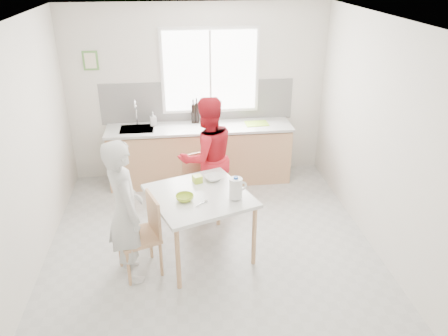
{
  "coord_description": "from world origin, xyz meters",
  "views": [
    {
      "loc": [
        -0.36,
        -4.35,
        3.27
      ],
      "look_at": [
        0.17,
        0.2,
        1.04
      ],
      "focal_mm": 35.0,
      "sensor_mm": 36.0,
      "label": 1
    }
  ],
  "objects_px": {
    "milk_jug": "(236,188)",
    "person_white": "(125,212)",
    "bowl_green": "(185,198)",
    "chair_far": "(199,183)",
    "bowl_white": "(214,178)",
    "dining_table": "(200,201)",
    "person_red": "(207,158)",
    "wine_bottle_b": "(193,114)",
    "chair_left": "(144,232)",
    "wine_bottle_a": "(197,113)"
  },
  "relations": [
    {
      "from": "person_white",
      "to": "wine_bottle_a",
      "type": "xyz_separation_m",
      "value": [
        0.92,
        2.41,
        0.26
      ]
    },
    {
      "from": "bowl_green",
      "to": "bowl_white",
      "type": "xyz_separation_m",
      "value": [
        0.37,
        0.45,
        -0.01
      ]
    },
    {
      "from": "bowl_white",
      "to": "wine_bottle_b",
      "type": "distance_m",
      "value": 1.79
    },
    {
      "from": "milk_jug",
      "to": "wine_bottle_b",
      "type": "distance_m",
      "value": 2.29
    },
    {
      "from": "chair_far",
      "to": "bowl_white",
      "type": "distance_m",
      "value": 0.67
    },
    {
      "from": "person_red",
      "to": "milk_jug",
      "type": "xyz_separation_m",
      "value": [
        0.23,
        -1.11,
        0.12
      ]
    },
    {
      "from": "chair_left",
      "to": "bowl_white",
      "type": "bearing_deg",
      "value": 104.32
    },
    {
      "from": "chair_left",
      "to": "milk_jug",
      "type": "relative_size",
      "value": 3.58
    },
    {
      "from": "milk_jug",
      "to": "wine_bottle_b",
      "type": "relative_size",
      "value": 0.87
    },
    {
      "from": "chair_left",
      "to": "person_red",
      "type": "height_order",
      "value": "person_red"
    },
    {
      "from": "chair_left",
      "to": "person_red",
      "type": "xyz_separation_m",
      "value": [
        0.81,
        1.19,
        0.33
      ]
    },
    {
      "from": "milk_jug",
      "to": "wine_bottle_b",
      "type": "height_order",
      "value": "wine_bottle_b"
    },
    {
      "from": "milk_jug",
      "to": "wine_bottle_b",
      "type": "xyz_separation_m",
      "value": [
        -0.35,
        2.26,
        0.11
      ]
    },
    {
      "from": "person_white",
      "to": "bowl_green",
      "type": "relative_size",
      "value": 8.11
    },
    {
      "from": "person_white",
      "to": "wine_bottle_b",
      "type": "relative_size",
      "value": 5.49
    },
    {
      "from": "chair_left",
      "to": "dining_table",
      "type": "bearing_deg",
      "value": 90.0
    },
    {
      "from": "dining_table",
      "to": "chair_far",
      "type": "relative_size",
      "value": 1.53
    },
    {
      "from": "person_white",
      "to": "wine_bottle_b",
      "type": "bearing_deg",
      "value": -39.87
    },
    {
      "from": "person_red",
      "to": "wine_bottle_b",
      "type": "height_order",
      "value": "person_red"
    },
    {
      "from": "person_red",
      "to": "bowl_green",
      "type": "relative_size",
      "value": 8.26
    },
    {
      "from": "dining_table",
      "to": "person_red",
      "type": "relative_size",
      "value": 0.81
    },
    {
      "from": "bowl_green",
      "to": "wine_bottle_b",
      "type": "bearing_deg",
      "value": 84.26
    },
    {
      "from": "milk_jug",
      "to": "bowl_green",
      "type": "bearing_deg",
      "value": 156.17
    },
    {
      "from": "chair_left",
      "to": "person_red",
      "type": "distance_m",
      "value": 1.47
    },
    {
      "from": "person_white",
      "to": "wine_bottle_a",
      "type": "height_order",
      "value": "person_white"
    },
    {
      "from": "bowl_green",
      "to": "milk_jug",
      "type": "xyz_separation_m",
      "value": [
        0.57,
        -0.04,
        0.11
      ]
    },
    {
      "from": "person_white",
      "to": "bowl_white",
      "type": "xyz_separation_m",
      "value": [
        1.0,
        0.63,
        0.02
      ]
    },
    {
      "from": "wine_bottle_b",
      "to": "chair_left",
      "type": "bearing_deg",
      "value": -106.44
    },
    {
      "from": "person_white",
      "to": "person_red",
      "type": "xyz_separation_m",
      "value": [
        0.98,
        1.25,
        0.02
      ]
    },
    {
      "from": "wine_bottle_b",
      "to": "bowl_green",
      "type": "bearing_deg",
      "value": -95.74
    },
    {
      "from": "milk_jug",
      "to": "person_white",
      "type": "bearing_deg",
      "value": 166.64
    },
    {
      "from": "chair_left",
      "to": "person_red",
      "type": "relative_size",
      "value": 0.56
    },
    {
      "from": "chair_far",
      "to": "bowl_white",
      "type": "xyz_separation_m",
      "value": [
        0.15,
        -0.55,
        0.35
      ]
    },
    {
      "from": "chair_far",
      "to": "bowl_green",
      "type": "distance_m",
      "value": 1.09
    },
    {
      "from": "person_white",
      "to": "milk_jug",
      "type": "bearing_deg",
      "value": -103.36
    },
    {
      "from": "dining_table",
      "to": "person_white",
      "type": "distance_m",
      "value": 0.87
    },
    {
      "from": "chair_far",
      "to": "person_red",
      "type": "distance_m",
      "value": 0.37
    },
    {
      "from": "bowl_white",
      "to": "milk_jug",
      "type": "relative_size",
      "value": 0.82
    },
    {
      "from": "chair_far",
      "to": "bowl_green",
      "type": "xyz_separation_m",
      "value": [
        -0.22,
        -1.0,
        0.36
      ]
    },
    {
      "from": "bowl_green",
      "to": "wine_bottle_b",
      "type": "distance_m",
      "value": 2.25
    },
    {
      "from": "dining_table",
      "to": "bowl_white",
      "type": "bearing_deg",
      "value": 59.97
    },
    {
      "from": "dining_table",
      "to": "milk_jug",
      "type": "bearing_deg",
      "value": -20.83
    },
    {
      "from": "milk_jug",
      "to": "wine_bottle_a",
      "type": "distance_m",
      "value": 2.29
    },
    {
      "from": "dining_table",
      "to": "wine_bottle_a",
      "type": "distance_m",
      "value": 2.14
    },
    {
      "from": "wine_bottle_a",
      "to": "dining_table",
      "type": "bearing_deg",
      "value": -92.92
    },
    {
      "from": "person_red",
      "to": "milk_jug",
      "type": "bearing_deg",
      "value": 81.65
    },
    {
      "from": "dining_table",
      "to": "person_red",
      "type": "distance_m",
      "value": 0.97
    },
    {
      "from": "chair_far",
      "to": "wine_bottle_a",
      "type": "bearing_deg",
      "value": 66.97
    },
    {
      "from": "chair_left",
      "to": "milk_jug",
      "type": "distance_m",
      "value": 1.13
    },
    {
      "from": "person_red",
      "to": "bowl_green",
      "type": "height_order",
      "value": "person_red"
    }
  ]
}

